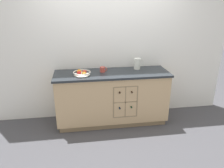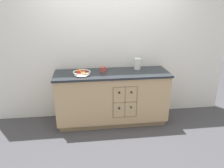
# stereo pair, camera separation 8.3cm
# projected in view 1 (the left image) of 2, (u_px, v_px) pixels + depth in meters

# --- Properties ---
(ground_plane) EXTENTS (14.00, 14.00, 0.00)m
(ground_plane) POSITION_uv_depth(u_px,v_px,m) (112.00, 121.00, 3.99)
(ground_plane) COLOR #424247
(back_wall) EXTENTS (4.40, 0.06, 2.55)m
(back_wall) POSITION_uv_depth(u_px,v_px,m) (109.00, 48.00, 3.87)
(back_wall) COLOR white
(back_wall) RESTS_ON ground_plane
(kitchen_island) EXTENTS (1.93, 0.64, 0.93)m
(kitchen_island) POSITION_uv_depth(u_px,v_px,m) (112.00, 97.00, 3.82)
(kitchen_island) COLOR #8B7354
(kitchen_island) RESTS_ON ground_plane
(fruit_bowl) EXTENTS (0.29, 0.29, 0.09)m
(fruit_bowl) POSITION_uv_depth(u_px,v_px,m) (82.00, 73.00, 3.52)
(fruit_bowl) COLOR silver
(fruit_bowl) RESTS_ON kitchen_island
(white_pitcher) EXTENTS (0.18, 0.12, 0.19)m
(white_pitcher) POSITION_uv_depth(u_px,v_px,m) (137.00, 63.00, 3.83)
(white_pitcher) COLOR silver
(white_pitcher) RESTS_ON kitchen_island
(ceramic_mug) EXTENTS (0.12, 0.09, 0.09)m
(ceramic_mug) POSITION_uv_depth(u_px,v_px,m) (103.00, 69.00, 3.69)
(ceramic_mug) COLOR #B7473D
(ceramic_mug) RESTS_ON kitchen_island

